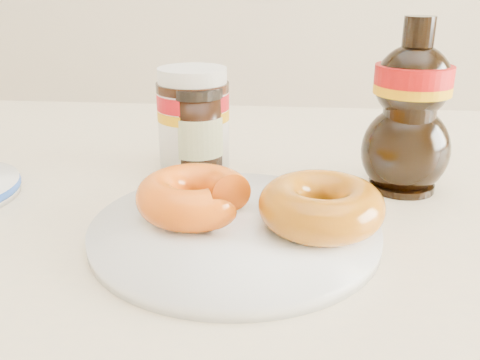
# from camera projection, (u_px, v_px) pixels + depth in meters

# --- Properties ---
(dining_table) EXTENTS (1.40, 0.90, 0.75)m
(dining_table) POSITION_uv_depth(u_px,v_px,m) (309.00, 286.00, 0.56)
(dining_table) COLOR beige
(dining_table) RESTS_ON ground
(plate) EXTENTS (0.26, 0.26, 0.01)m
(plate) POSITION_uv_depth(u_px,v_px,m) (235.00, 229.00, 0.48)
(plate) COLOR white
(plate) RESTS_ON dining_table
(donut_bitten) EXTENTS (0.14, 0.14, 0.04)m
(donut_bitten) POSITION_uv_depth(u_px,v_px,m) (194.00, 196.00, 0.49)
(donut_bitten) COLOR #C9470B
(donut_bitten) RESTS_ON plate
(donut_whole) EXTENTS (0.15, 0.15, 0.04)m
(donut_whole) POSITION_uv_depth(u_px,v_px,m) (321.00, 206.00, 0.46)
(donut_whole) COLOR #A1640A
(donut_whole) RESTS_ON plate
(nutella_jar) EXTENTS (0.08, 0.08, 0.12)m
(nutella_jar) POSITION_uv_depth(u_px,v_px,m) (193.00, 115.00, 0.63)
(nutella_jar) COLOR white
(nutella_jar) RESTS_ON dining_table
(syrup_bottle) EXTENTS (0.11, 0.10, 0.18)m
(syrup_bottle) POSITION_uv_depth(u_px,v_px,m) (410.00, 107.00, 0.55)
(syrup_bottle) COLOR black
(syrup_bottle) RESTS_ON dining_table
(dark_jar) EXTENTS (0.06, 0.06, 0.10)m
(dark_jar) POSITION_uv_depth(u_px,v_px,m) (197.00, 131.00, 0.62)
(dark_jar) COLOR black
(dark_jar) RESTS_ON dining_table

